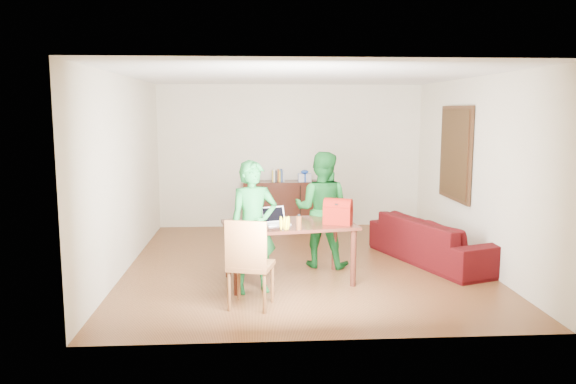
{
  "coord_description": "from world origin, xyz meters",
  "views": [
    {
      "loc": [
        -0.72,
        -7.92,
        2.22
      ],
      "look_at": [
        -0.26,
        -0.62,
        1.15
      ],
      "focal_mm": 35.0,
      "sensor_mm": 36.0,
      "label": 1
    }
  ],
  "objects": [
    {
      "name": "sofa",
      "position": [
        1.95,
        0.0,
        0.33
      ],
      "size": [
        1.58,
        2.4,
        0.65
      ],
      "primitive_type": "imported",
      "rotation": [
        0.0,
        0.0,
        1.92
      ],
      "color": "#34060E",
      "rests_on": "ground"
    },
    {
      "name": "bottle",
      "position": [
        -0.16,
        -1.22,
        0.87
      ],
      "size": [
        0.07,
        0.07,
        0.19
      ],
      "primitive_type": "cylinder",
      "rotation": [
        0.0,
        0.0,
        0.17
      ],
      "color": "#5A2D14",
      "rests_on": "table"
    },
    {
      "name": "bananas",
      "position": [
        -0.34,
        -1.22,
        0.81
      ],
      "size": [
        0.19,
        0.14,
        0.07
      ],
      "primitive_type": null,
      "rotation": [
        0.0,
        0.0,
        -0.17
      ],
      "color": "yellow",
      "rests_on": "table"
    },
    {
      "name": "chair",
      "position": [
        -0.76,
        -1.77,
        0.3
      ],
      "size": [
        0.57,
        0.55,
        1.04
      ],
      "rotation": [
        0.0,
        0.0,
        -0.26
      ],
      "color": "brown",
      "rests_on": "ground"
    },
    {
      "name": "table",
      "position": [
        -0.26,
        -0.82,
        0.68
      ],
      "size": [
        1.79,
        1.2,
        0.77
      ],
      "rotation": [
        0.0,
        0.0,
        0.17
      ],
      "color": "black",
      "rests_on": "ground"
    },
    {
      "name": "red_bag",
      "position": [
        0.36,
        -0.9,
        0.9
      ],
      "size": [
        0.4,
        0.32,
        0.26
      ],
      "primitive_type": "cube",
      "rotation": [
        0.0,
        0.0,
        -0.37
      ],
      "color": "maroon",
      "rests_on": "table"
    },
    {
      "name": "laptop",
      "position": [
        -0.42,
        -0.9,
        0.82
      ],
      "size": [
        0.36,
        0.3,
        0.22
      ],
      "rotation": [
        0.0,
        0.0,
        0.32
      ],
      "color": "white",
      "rests_on": "table"
    },
    {
      "name": "person_far",
      "position": [
        0.25,
        -0.1,
        0.82
      ],
      "size": [
        0.96,
        0.85,
        1.65
      ],
      "primitive_type": "imported",
      "rotation": [
        0.0,
        0.0,
        2.81
      ],
      "color": "#13561D",
      "rests_on": "ground"
    },
    {
      "name": "room",
      "position": [
        0.01,
        0.13,
        1.31
      ],
      "size": [
        5.2,
        5.7,
        2.9
      ],
      "color": "#402110",
      "rests_on": "ground"
    },
    {
      "name": "person_near",
      "position": [
        -0.72,
        -1.22,
        0.81
      ],
      "size": [
        0.67,
        0.52,
        1.63
      ],
      "primitive_type": "imported",
      "rotation": [
        0.0,
        0.0,
        0.24
      ],
      "color": "#145C24",
      "rests_on": "ground"
    }
  ]
}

